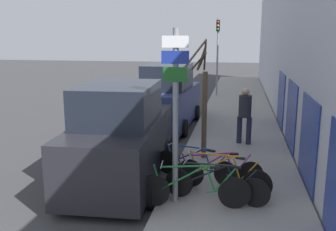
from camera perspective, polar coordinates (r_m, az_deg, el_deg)
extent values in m
plane|color=#333335|center=(15.07, 0.56, -1.80)|extent=(80.00, 80.00, 0.00)
cube|color=gray|center=(17.56, 10.58, 0.22)|extent=(3.20, 32.00, 0.15)
cube|color=#B2B7C1|center=(17.31, 16.88, 10.34)|extent=(0.20, 32.00, 6.50)
cube|color=navy|center=(9.32, 20.56, -3.72)|extent=(0.03, 2.07, 2.05)
cube|color=navy|center=(12.25, 18.24, 0.05)|extent=(0.03, 2.07, 2.05)
cube|color=navy|center=(15.23, 16.82, 2.35)|extent=(0.03, 2.07, 2.05)
cylinder|color=gray|center=(7.58, 1.15, -0.45)|extent=(0.12, 0.12, 3.59)
cube|color=white|center=(7.34, 1.11, 11.20)|extent=(0.52, 0.02, 0.23)
cube|color=navy|center=(7.35, 1.10, 8.85)|extent=(0.55, 0.02, 0.25)
cube|color=#19591E|center=(7.37, 1.09, 6.28)|extent=(0.48, 0.02, 0.29)
cylinder|color=black|center=(7.81, -2.17, -11.36)|extent=(0.67, 0.11, 0.67)
cylinder|color=black|center=(7.80, 10.10, -11.55)|extent=(0.67, 0.11, 0.67)
cylinder|color=#197233|center=(7.65, 2.45, -9.37)|extent=(0.92, 0.14, 0.55)
cylinder|color=#197233|center=(7.56, 3.09, -7.73)|extent=(1.06, 0.16, 0.09)
cylinder|color=#197233|center=(7.66, 6.48, -9.60)|extent=(0.20, 0.06, 0.48)
cylinder|color=#197233|center=(7.77, 7.97, -11.38)|extent=(0.57, 0.09, 0.08)
cylinder|color=#197233|center=(7.69, 8.64, -9.79)|extent=(0.43, 0.08, 0.53)
cylinder|color=#197233|center=(7.69, -1.57, -9.44)|extent=(0.20, 0.05, 0.58)
cube|color=black|center=(7.58, 7.15, -7.82)|extent=(0.21, 0.10, 0.04)
cylinder|color=#99999E|center=(7.58, -0.96, -7.47)|extent=(0.07, 0.44, 0.02)
cylinder|color=black|center=(8.23, 1.66, -10.26)|extent=(0.62, 0.12, 0.62)
cylinder|color=black|center=(7.95, 13.14, -11.41)|extent=(0.62, 0.12, 0.62)
cylinder|color=black|center=(7.98, 5.90, -8.83)|extent=(0.91, 0.16, 0.51)
cylinder|color=black|center=(7.89, 6.51, -7.42)|extent=(1.05, 0.18, 0.08)
cylinder|color=black|center=(7.90, 9.68, -9.35)|extent=(0.20, 0.06, 0.45)
cylinder|color=black|center=(7.97, 11.08, -11.08)|extent=(0.57, 0.11, 0.08)
cylinder|color=black|center=(7.88, 11.74, -9.68)|extent=(0.43, 0.09, 0.50)
cylinder|color=black|center=(8.11, 2.23, -8.60)|extent=(0.20, 0.06, 0.54)
cube|color=black|center=(7.81, 10.33, -7.78)|extent=(0.21, 0.11, 0.04)
cylinder|color=#99999E|center=(8.00, 2.80, -6.90)|extent=(0.08, 0.44, 0.02)
cylinder|color=black|center=(8.77, 3.45, -8.73)|extent=(0.64, 0.21, 0.65)
cylinder|color=black|center=(8.35, 13.45, -10.15)|extent=(0.64, 0.21, 0.65)
cylinder|color=orange|center=(8.48, 7.12, -7.37)|extent=(0.85, 0.26, 0.54)
cylinder|color=orange|center=(8.38, 7.66, -5.97)|extent=(0.98, 0.30, 0.08)
cylinder|color=orange|center=(8.35, 10.41, -7.97)|extent=(0.19, 0.08, 0.47)
cylinder|color=orange|center=(8.39, 11.63, -9.76)|extent=(0.53, 0.17, 0.08)
cylinder|color=orange|center=(8.30, 12.22, -8.36)|extent=(0.40, 0.14, 0.52)
cylinder|color=orange|center=(8.65, 3.95, -7.08)|extent=(0.19, 0.08, 0.56)
cube|color=black|center=(8.25, 10.99, -6.41)|extent=(0.21, 0.13, 0.04)
cylinder|color=#99999E|center=(8.54, 4.46, -5.39)|extent=(0.14, 0.43, 0.02)
cylinder|color=black|center=(8.63, 2.20, -9.17)|extent=(0.61, 0.18, 0.62)
cylinder|color=black|center=(8.90, 12.38, -8.80)|extent=(0.61, 0.18, 0.62)
cylinder|color=#8C1E72|center=(8.60, 6.13, -7.27)|extent=(0.86, 0.24, 0.51)
cylinder|color=#8C1E72|center=(8.55, 6.68, -5.87)|extent=(1.00, 0.27, 0.08)
cylinder|color=#8C1E72|center=(8.70, 9.45, -7.31)|extent=(0.19, 0.08, 0.45)
cylinder|color=#8C1E72|center=(8.82, 10.65, -8.74)|extent=(0.54, 0.16, 0.08)
cylinder|color=#8C1E72|center=(8.77, 11.21, -7.38)|extent=(0.41, 0.12, 0.50)
cylinder|color=#8C1E72|center=(8.55, 2.74, -7.50)|extent=(0.19, 0.07, 0.54)
cube|color=black|center=(8.64, 10.02, -5.80)|extent=(0.21, 0.12, 0.04)
cylinder|color=#99999E|center=(8.47, 3.29, -5.80)|extent=(0.13, 0.43, 0.02)
cylinder|color=black|center=(9.53, -0.10, -7.11)|extent=(0.59, 0.26, 0.62)
cylinder|color=black|center=(8.82, 8.87, -8.86)|extent=(0.59, 0.26, 0.62)
cylinder|color=#1E4799|center=(9.14, 3.11, -6.06)|extent=(0.85, 0.37, 0.51)
cylinder|color=#1E4799|center=(9.04, 3.57, -4.83)|extent=(0.99, 0.42, 0.08)
cylinder|color=#1E4799|center=(8.92, 6.06, -6.73)|extent=(0.19, 0.11, 0.45)
cylinder|color=#1E4799|center=(8.92, 7.20, -8.41)|extent=(0.54, 0.24, 0.08)
cylinder|color=#1E4799|center=(8.81, 7.71, -7.17)|extent=(0.41, 0.18, 0.50)
cylinder|color=#1E4799|center=(9.41, 0.31, -5.67)|extent=(0.19, 0.10, 0.54)
cube|color=black|center=(8.81, 6.57, -5.35)|extent=(0.22, 0.15, 0.04)
cylinder|color=#99999E|center=(9.29, 0.74, -4.20)|extent=(0.19, 0.42, 0.02)
cube|color=black|center=(9.42, -7.05, -4.83)|extent=(2.15, 4.81, 1.38)
cube|color=black|center=(8.98, -7.53, 1.85)|extent=(1.83, 2.54, 0.92)
cylinder|color=black|center=(11.17, -9.81, -5.13)|extent=(0.26, 0.67, 0.65)
cylinder|color=black|center=(10.78, -0.16, -5.59)|extent=(0.26, 0.67, 0.65)
cylinder|color=black|center=(8.60, -15.62, -10.69)|extent=(0.26, 0.67, 0.65)
cylinder|color=black|center=(8.08, -2.95, -11.75)|extent=(0.26, 0.67, 0.65)
cube|color=navy|center=(15.04, 0.14, 1.58)|extent=(1.97, 4.81, 1.39)
cube|color=black|center=(14.69, -0.02, 5.96)|extent=(1.70, 2.53, 0.95)
cylinder|color=black|center=(16.75, -1.70, 0.72)|extent=(0.25, 0.65, 0.64)
cylinder|color=black|center=(16.40, 4.32, 0.45)|extent=(0.25, 0.65, 0.64)
cylinder|color=black|center=(13.99, -4.76, -1.55)|extent=(0.25, 0.65, 0.64)
cylinder|color=black|center=(13.56, 2.42, -1.95)|extent=(0.25, 0.65, 0.64)
cylinder|color=#1E2338|center=(12.35, 12.21, -2.30)|extent=(0.17, 0.17, 0.89)
cylinder|color=#1E2338|center=(12.45, 10.82, -2.14)|extent=(0.17, 0.17, 0.89)
cylinder|color=#26262D|center=(12.23, 11.67, 1.40)|extent=(0.41, 0.41, 0.70)
sphere|color=tan|center=(12.16, 11.76, 3.58)|extent=(0.24, 0.24, 0.24)
cylinder|color=brown|center=(10.63, 5.56, 0.02)|extent=(0.14, 0.14, 2.47)
cylinder|color=brown|center=(10.82, 4.67, 8.19)|extent=(0.53, 0.80, 0.55)
cylinder|color=brown|center=(10.84, 5.17, 8.27)|extent=(0.35, 0.86, 0.58)
cylinder|color=brown|center=(10.71, 5.67, 9.16)|extent=(0.15, 0.63, 0.91)
cylinder|color=brown|center=(9.95, 3.82, 8.90)|extent=(0.64, 1.05, 0.90)
cylinder|color=brown|center=(10.70, 5.13, 8.65)|extent=(0.35, 0.60, 0.72)
cylinder|color=gray|center=(22.34, 7.53, 8.79)|extent=(0.10, 0.10, 4.50)
cube|color=black|center=(22.22, 7.65, 13.42)|extent=(0.20, 0.16, 0.64)
sphere|color=red|center=(22.14, 7.65, 13.94)|extent=(0.11, 0.11, 0.11)
sphere|color=orange|center=(22.13, 7.63, 13.43)|extent=(0.11, 0.11, 0.11)
sphere|color=green|center=(22.12, 7.62, 12.91)|extent=(0.11, 0.11, 0.11)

